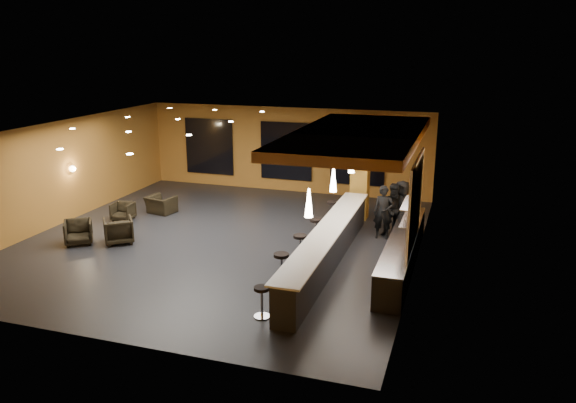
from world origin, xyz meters
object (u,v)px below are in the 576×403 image
(prep_counter, at_px, (402,252))
(bar_stool_2, at_px, (300,245))
(column, at_px, (360,170))
(bar_stool_3, at_px, (316,227))
(pendant_0, at_px, (309,203))
(staff_c, at_px, (401,207))
(armchair_c, at_px, (123,211))
(armchair_d, at_px, (161,205))
(pendant_2, at_px, (352,162))
(armchair_a, at_px, (78,232))
(bar_stool_1, at_px, (281,264))
(staff_b, at_px, (395,210))
(staff_a, at_px, (383,212))
(bar_stool_4, at_px, (333,210))
(bar_counter, at_px, (328,248))
(bar_stool_0, at_px, (262,298))
(armchair_b, at_px, (119,230))
(pendant_1, at_px, (333,179))

(prep_counter, distance_m, bar_stool_2, 2.85)
(column, height_order, bar_stool_2, column)
(bar_stool_3, bearing_deg, pendant_0, -77.65)
(staff_c, distance_m, bar_stool_3, 2.97)
(armchair_c, height_order, armchair_d, armchair_c)
(pendant_2, bearing_deg, column, 90.00)
(staff_c, height_order, armchair_a, staff_c)
(armchair_a, relative_size, bar_stool_1, 1.00)
(staff_b, relative_size, bar_stool_2, 2.21)
(armchair_a, bearing_deg, staff_a, -14.14)
(bar_stool_4, bearing_deg, column, 58.24)
(bar_counter, height_order, armchair_c, bar_counter)
(column, bearing_deg, prep_counter, -64.00)
(prep_counter, bearing_deg, armchair_a, -173.03)
(staff_c, xyz_separation_m, armchair_c, (-9.44, -1.60, -0.56))
(pendant_0, bearing_deg, bar_stool_2, 112.01)
(column, bearing_deg, armchair_d, -167.12)
(armchair_c, height_order, bar_stool_4, bar_stool_4)
(bar_stool_3, bearing_deg, armchair_c, 179.30)
(column, height_order, bar_stool_0, column)
(armchair_b, distance_m, bar_stool_0, 6.82)
(armchair_b, distance_m, bar_stool_4, 7.02)
(bar_stool_4, bearing_deg, staff_b, -12.39)
(bar_stool_0, relative_size, bar_stool_3, 0.99)
(staff_b, relative_size, armchair_d, 1.81)
(bar_counter, bearing_deg, armchair_c, 167.06)
(bar_stool_4, bearing_deg, armchair_c, -166.68)
(prep_counter, relative_size, pendant_0, 8.57)
(prep_counter, xyz_separation_m, armchair_b, (-8.64, -0.73, -0.03))
(armchair_b, xyz_separation_m, bar_stool_4, (5.95, 3.72, 0.15))
(staff_a, bearing_deg, pendant_0, -107.82)
(prep_counter, bearing_deg, pendant_0, -128.66)
(pendant_1, height_order, bar_stool_0, pendant_1)
(column, relative_size, staff_c, 1.99)
(bar_stool_1, bearing_deg, column, 82.40)
(armchair_c, height_order, bar_stool_2, bar_stool_2)
(staff_c, relative_size, armchair_b, 2.02)
(staff_a, xyz_separation_m, armchair_b, (-7.76, -2.94, -0.46))
(bar_stool_3, bearing_deg, armchair_a, -160.90)
(armchair_b, relative_size, bar_stool_2, 1.10)
(armchair_d, distance_m, bar_stool_1, 7.72)
(pendant_2, xyz_separation_m, bar_stool_4, (-0.69, 0.49, -1.80))
(staff_a, relative_size, armchair_a, 2.08)
(staff_c, distance_m, armchair_a, 10.23)
(armchair_a, height_order, armchair_d, armchair_a)
(bar_counter, xyz_separation_m, staff_c, (1.60, 3.40, 0.38))
(bar_stool_1, bearing_deg, bar_stool_3, 89.74)
(armchair_a, bearing_deg, bar_stool_4, -4.53)
(staff_a, xyz_separation_m, staff_c, (0.48, 0.69, 0.02))
(prep_counter, distance_m, bar_stool_1, 3.53)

